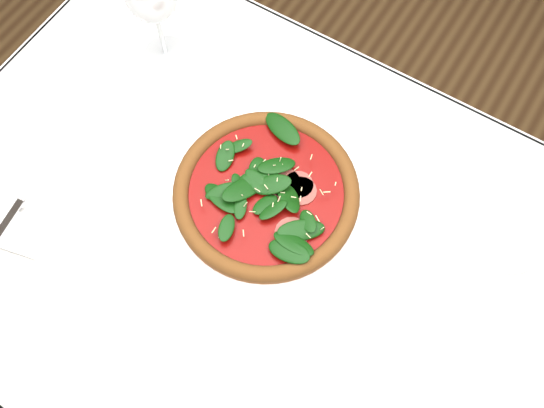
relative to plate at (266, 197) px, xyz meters
The scene contains 7 objects.
ground 0.76m from the plate, 47.39° to the right, with size 6.00×6.00×0.00m, color brown.
dining_table 0.14m from the plate, 47.39° to the right, with size 1.21×0.81×0.75m.
plate is the anchor object (origin of this frame).
pizza 0.02m from the plate, 45.00° to the right, with size 0.33×0.33×0.04m.
napkin 0.41m from the plate, 140.55° to the right, with size 0.13×0.06×0.01m, color silver.
fork 0.40m from the plate, 143.39° to the right, with size 0.03×0.13×0.00m.
saucer_far 0.38m from the plate, 22.36° to the left, with size 0.13×0.13×0.01m.
Camera 1 is at (0.16, -0.27, 1.63)m, focal length 40.00 mm.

